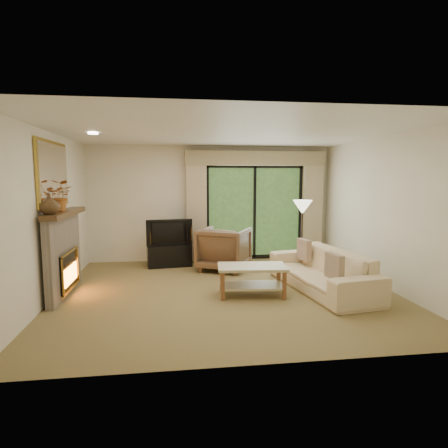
{
  "coord_description": "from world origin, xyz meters",
  "views": [
    {
      "loc": [
        -0.85,
        -6.02,
        1.89
      ],
      "look_at": [
        0.0,
        0.3,
        1.1
      ],
      "focal_mm": 30.0,
      "sensor_mm": 36.0,
      "label": 1
    }
  ],
  "objects": [
    {
      "name": "floor",
      "position": [
        0.0,
        0.0,
        0.0
      ],
      "size": [
        5.5,
        5.5,
        0.0
      ],
      "primitive_type": "plane",
      "color": "olive",
      "rests_on": "ground"
    },
    {
      "name": "ceiling",
      "position": [
        0.0,
        0.0,
        2.6
      ],
      "size": [
        5.5,
        5.5,
        0.0
      ],
      "primitive_type": "plane",
      "rotation": [
        3.14,
        0.0,
        0.0
      ],
      "color": "white",
      "rests_on": "ground"
    },
    {
      "name": "wall_back",
      "position": [
        0.0,
        2.5,
        1.3
      ],
      "size": [
        5.0,
        0.0,
        5.0
      ],
      "primitive_type": "plane",
      "rotation": [
        1.57,
        0.0,
        0.0
      ],
      "color": "beige",
      "rests_on": "ground"
    },
    {
      "name": "wall_front",
      "position": [
        0.0,
        -2.5,
        1.3
      ],
      "size": [
        5.0,
        0.0,
        5.0
      ],
      "primitive_type": "plane",
      "rotation": [
        -1.57,
        0.0,
        0.0
      ],
      "color": "beige",
      "rests_on": "ground"
    },
    {
      "name": "wall_left",
      "position": [
        -2.75,
        0.0,
        1.3
      ],
      "size": [
        0.0,
        5.0,
        5.0
      ],
      "primitive_type": "plane",
      "rotation": [
        1.57,
        0.0,
        1.57
      ],
      "color": "beige",
      "rests_on": "ground"
    },
    {
      "name": "wall_right",
      "position": [
        2.75,
        0.0,
        1.3
      ],
      "size": [
        0.0,
        5.0,
        5.0
      ],
      "primitive_type": "plane",
      "rotation": [
        1.57,
        0.0,
        -1.57
      ],
      "color": "beige",
      "rests_on": "ground"
    },
    {
      "name": "fireplace",
      "position": [
        -2.63,
        0.2,
        0.69
      ],
      "size": [
        0.24,
        1.7,
        1.37
      ],
      "primitive_type": null,
      "color": "slate",
      "rests_on": "floor"
    },
    {
      "name": "mirror",
      "position": [
        -2.71,
        0.2,
        1.95
      ],
      "size": [
        0.07,
        1.45,
        1.02
      ],
      "primitive_type": null,
      "color": "#B69234",
      "rests_on": "wall_left"
    },
    {
      "name": "sliding_door",
      "position": [
        1.0,
        2.45,
        1.1
      ],
      "size": [
        2.26,
        0.1,
        2.16
      ],
      "primitive_type": null,
      "color": "black",
      "rests_on": "floor"
    },
    {
      "name": "curtain_left",
      "position": [
        -0.35,
        2.34,
        1.2
      ],
      "size": [
        0.45,
        0.18,
        2.35
      ],
      "primitive_type": "cube",
      "color": "tan",
      "rests_on": "floor"
    },
    {
      "name": "curtain_right",
      "position": [
        2.35,
        2.34,
        1.2
      ],
      "size": [
        0.45,
        0.18,
        2.35
      ],
      "primitive_type": "cube",
      "color": "tan",
      "rests_on": "floor"
    },
    {
      "name": "cornice",
      "position": [
        1.0,
        2.36,
        2.32
      ],
      "size": [
        3.2,
        0.24,
        0.32
      ],
      "primitive_type": "cube",
      "color": "#998962",
      "rests_on": "wall_back"
    },
    {
      "name": "media_console",
      "position": [
        -0.96,
        1.95,
        0.23
      ],
      "size": [
        0.98,
        0.54,
        0.46
      ],
      "primitive_type": "cube",
      "rotation": [
        0.0,
        0.0,
        0.13
      ],
      "color": "black",
      "rests_on": "floor"
    },
    {
      "name": "tv",
      "position": [
        -0.96,
        1.95,
        0.74
      ],
      "size": [
        0.98,
        0.25,
        0.56
      ],
      "primitive_type": "imported",
      "rotation": [
        0.0,
        0.0,
        0.13
      ],
      "color": "black",
      "rests_on": "media_console"
    },
    {
      "name": "armchair",
      "position": [
        0.16,
        1.49,
        0.44
      ],
      "size": [
        1.28,
        1.29,
        0.88
      ],
      "primitive_type": "imported",
      "rotation": [
        0.0,
        0.0,
        2.67
      ],
      "color": "brown",
      "rests_on": "floor"
    },
    {
      "name": "sofa",
      "position": [
        1.61,
        -0.12,
        0.34
      ],
      "size": [
        1.24,
        2.42,
        0.67
      ],
      "primitive_type": "imported",
      "rotation": [
        0.0,
        0.0,
        -1.42
      ],
      "color": "beige",
      "rests_on": "floor"
    },
    {
      "name": "pillow_near",
      "position": [
        1.53,
        -0.79,
        0.57
      ],
      "size": [
        0.16,
        0.39,
        0.38
      ],
      "primitive_type": "cube",
      "rotation": [
        0.0,
        0.0,
        0.15
      ],
      "color": "brown",
      "rests_on": "sofa"
    },
    {
      "name": "pillow_far",
      "position": [
        1.53,
        0.54,
        0.57
      ],
      "size": [
        0.16,
        0.39,
        0.38
      ],
      "primitive_type": "cube",
      "rotation": [
        0.0,
        0.0,
        0.15
      ],
      "color": "brown",
      "rests_on": "sofa"
    },
    {
      "name": "coffee_table",
      "position": [
        0.38,
        -0.26,
        0.25
      ],
      "size": [
        1.14,
        0.7,
        0.49
      ],
      "primitive_type": null,
      "rotation": [
        0.0,
        0.0,
        -0.09
      ],
      "color": "tan",
      "rests_on": "floor"
    },
    {
      "name": "floor_lamp",
      "position": [
        1.71,
        1.18,
        0.72
      ],
      "size": [
        0.44,
        0.44,
        1.44
      ],
      "primitive_type": null,
      "rotation": [
        0.0,
        0.0,
        -0.14
      ],
      "color": "white",
      "rests_on": "floor"
    },
    {
      "name": "vase",
      "position": [
        -2.61,
        -0.41,
        1.52
      ],
      "size": [
        0.33,
        0.33,
        0.3
      ],
      "primitive_type": "imported",
      "rotation": [
        0.0,
        0.0,
        0.18
      ],
      "color": "#48311B",
      "rests_on": "fireplace"
    },
    {
      "name": "branches",
      "position": [
        -2.61,
        0.08,
        1.61
      ],
      "size": [
        0.47,
        0.41,
        0.48
      ],
      "primitive_type": "imported",
      "rotation": [
        0.0,
        0.0,
        -0.09
      ],
      "color": "#9F5821",
      "rests_on": "fireplace"
    }
  ]
}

